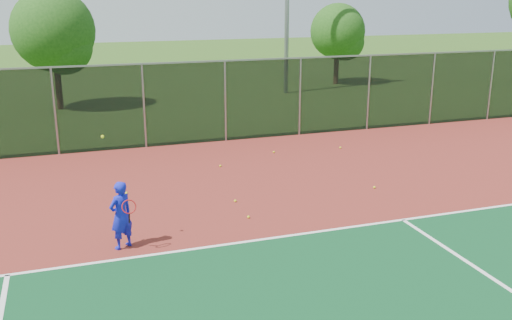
% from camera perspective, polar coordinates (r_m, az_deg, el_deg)
% --- Properties ---
extents(ground, '(120.00, 120.00, 0.00)m').
position_cam_1_polar(ground, '(11.27, 14.07, -12.70)').
color(ground, '#2A4F16').
rests_on(ground, ground).
extents(court_apron, '(30.00, 20.00, 0.02)m').
position_cam_1_polar(court_apron, '(12.80, 9.27, -8.70)').
color(court_apron, maroon).
rests_on(court_apron, ground).
extents(fence_back, '(30.00, 0.06, 3.03)m').
position_cam_1_polar(fence_back, '(21.29, -3.09, 5.99)').
color(fence_back, black).
rests_on(fence_back, court_apron).
extents(tennis_player, '(0.66, 0.71, 2.54)m').
position_cam_1_polar(tennis_player, '(12.68, -13.36, -5.37)').
color(tennis_player, '#151CC7').
rests_on(tennis_player, court_apron).
extents(practice_ball_0, '(0.07, 0.07, 0.07)m').
position_cam_1_polar(practice_ball_0, '(14.18, -0.76, -5.71)').
color(practice_ball_0, yellow).
rests_on(practice_ball_0, court_apron).
extents(practice_ball_1, '(0.07, 0.07, 0.07)m').
position_cam_1_polar(practice_ball_1, '(20.68, 8.43, 1.23)').
color(practice_ball_1, yellow).
rests_on(practice_ball_1, court_apron).
extents(practice_ball_2, '(0.07, 0.07, 0.07)m').
position_cam_1_polar(practice_ball_2, '(18.32, -3.59, -0.59)').
color(practice_ball_2, yellow).
rests_on(practice_ball_2, court_apron).
extents(practice_ball_5, '(0.07, 0.07, 0.07)m').
position_cam_1_polar(practice_ball_5, '(19.90, 1.79, 0.81)').
color(practice_ball_5, yellow).
rests_on(practice_ball_5, court_apron).
extents(practice_ball_6, '(0.07, 0.07, 0.07)m').
position_cam_1_polar(practice_ball_6, '(16.23, -12.83, -3.23)').
color(practice_ball_6, yellow).
rests_on(practice_ball_6, court_apron).
extents(practice_ball_7, '(0.07, 0.07, 0.07)m').
position_cam_1_polar(practice_ball_7, '(16.63, 11.76, -2.69)').
color(practice_ball_7, yellow).
rests_on(practice_ball_7, court_apron).
extents(practice_ball_8, '(0.07, 0.07, 0.07)m').
position_cam_1_polar(practice_ball_8, '(15.25, -2.10, -4.10)').
color(practice_ball_8, yellow).
rests_on(practice_ball_8, court_apron).
extents(tree_back_left, '(3.84, 3.84, 5.64)m').
position_cam_1_polar(tree_back_left, '(28.73, -19.39, 11.76)').
color(tree_back_left, '#342213').
rests_on(tree_back_left, ground).
extents(tree_back_mid, '(3.30, 3.30, 4.85)m').
position_cam_1_polar(tree_back_mid, '(35.49, 8.36, 12.38)').
color(tree_back_mid, '#342213').
rests_on(tree_back_mid, ground).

